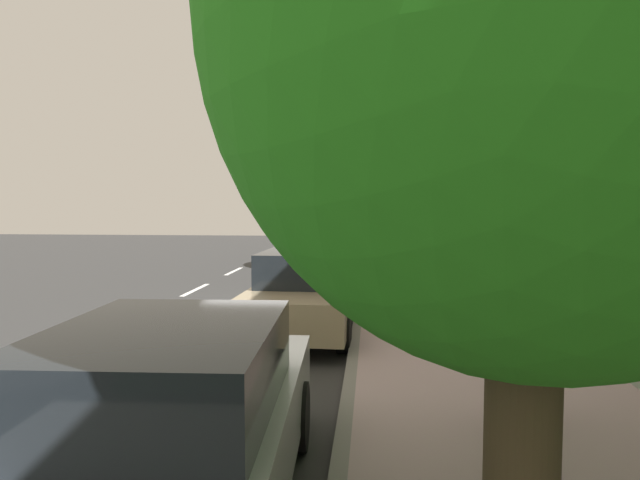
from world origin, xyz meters
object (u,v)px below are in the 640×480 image
Objects in this scene: street_tree_mid_block at (399,169)px; parked_sedan_tan_mid at (306,292)px; bicycle_at_curb at (346,273)px; street_tree_near_cyclist at (533,21)px; parked_sedan_silver_second at (166,431)px; pedestrian_on_phone at (512,337)px; parked_sedan_dark_blue_far at (340,247)px; cyclist_with_backpack at (353,250)px.

parked_sedan_tan_mid is at bearing -104.36° from street_tree_mid_block.
street_tree_mid_block is (1.61, 2.51, 3.16)m from bicycle_at_curb.
street_tree_near_cyclist is at bearing -82.59° from bicycle_at_curb.
parked_sedan_silver_second is at bearing 168.60° from street_tree_near_cyclist.
street_tree_mid_block is at bearing 92.37° from pedestrian_on_phone.
parked_sedan_silver_second is 11.95m from bicycle_at_curb.
bicycle_at_curb is (0.47, -4.94, -0.37)m from parked_sedan_dark_blue_far.
bicycle_at_curb is at bearing -84.60° from parked_sedan_dark_blue_far.
parked_sedan_tan_mid is 2.49× the size of cyclist_with_backpack.
bicycle_at_curb is (0.73, 11.92, -0.37)m from parked_sedan_silver_second.
pedestrian_on_phone reaches higher than parked_sedan_dark_blue_far.
pedestrian_on_phone is at bearing -78.76° from cyclist_with_backpack.
parked_sedan_dark_blue_far is at bearing 95.40° from bicycle_at_curb.
parked_sedan_dark_blue_far is 0.85× the size of street_tree_near_cyclist.
street_tree_near_cyclist reaches higher than pedestrian_on_phone.
cyclist_with_backpack is (0.69, -5.41, 0.34)m from parked_sedan_dark_blue_far.
parked_sedan_silver_second is 1.01× the size of parked_sedan_tan_mid.
street_tree_mid_block reaches higher than cyclist_with_backpack.
bicycle_at_curb is 12.85m from street_tree_near_cyclist.
bicycle_at_curb is 10.34m from pedestrian_on_phone.
street_tree_near_cyclist is (2.34, -0.47, 2.64)m from parked_sedan_silver_second.
parked_sedan_dark_blue_far is at bearing 96.84° from street_tree_near_cyclist.
parked_sedan_dark_blue_far is at bearing 130.57° from street_tree_mid_block.
pedestrian_on_phone is (2.13, -10.10, 0.67)m from bicycle_at_curb.
cyclist_with_backpack is 9.82m from pedestrian_on_phone.
cyclist_with_backpack is at bearing 96.66° from street_tree_near_cyclist.
parked_sedan_silver_second is at bearing -99.22° from street_tree_mid_block.
parked_sedan_tan_mid is at bearing -90.09° from parked_sedan_dark_blue_far.
street_tree_near_cyclist is (1.61, -12.39, 3.01)m from bicycle_at_curb.
parked_sedan_dark_blue_far is at bearing 97.24° from cyclist_with_backpack.
street_tree_mid_block is 12.87m from pedestrian_on_phone.
bicycle_at_curb is at bearing 101.93° from pedestrian_on_phone.
cyclist_with_backpack reaches higher than parked_sedan_tan_mid.
cyclist_with_backpack is 12.23m from street_tree_near_cyclist.
pedestrian_on_phone reaches higher than parked_sedan_silver_second.
street_tree_near_cyclist is at bearing -11.40° from parked_sedan_silver_second.
street_tree_near_cyclist reaches higher than cyclist_with_backpack.
pedestrian_on_phone is at bearing 77.19° from street_tree_near_cyclist.
parked_sedan_tan_mid is at bearing -97.69° from cyclist_with_backpack.
cyclist_with_backpack is at bearing -115.08° from street_tree_mid_block.
parked_sedan_silver_second and parked_sedan_dark_blue_far have the same top height.
bicycle_at_curb is at bearing 85.12° from parked_sedan_tan_mid.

